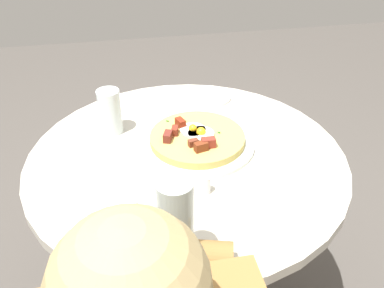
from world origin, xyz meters
name	(u,v)px	position (x,y,z in m)	size (l,w,h in m)	color
dining_table	(187,201)	(0.00, 0.00, 0.57)	(0.90, 0.90, 0.74)	beige
pizza_plate	(197,143)	(0.04, 0.05, 0.75)	(0.34, 0.34, 0.01)	silver
breakfast_pizza	(197,138)	(0.04, 0.05, 0.77)	(0.28, 0.28, 0.05)	tan
bread_plate	(209,97)	(0.14, 0.32, 0.75)	(0.15, 0.15, 0.01)	white
napkin	(99,209)	(-0.25, -0.18, 0.74)	(0.17, 0.14, 0.00)	white
fork	(100,203)	(-0.24, -0.17, 0.75)	(0.18, 0.01, 0.01)	silver
knife	(97,213)	(-0.25, -0.20, 0.75)	(0.18, 0.01, 0.01)	silver
water_glass	(110,112)	(-0.20, 0.17, 0.81)	(0.07, 0.07, 0.14)	silver
water_bottle	(176,225)	(-0.09, -0.37, 0.85)	(0.07, 0.07, 0.22)	silver
salt_shaker	(205,184)	(0.02, -0.17, 0.77)	(0.03, 0.03, 0.05)	white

